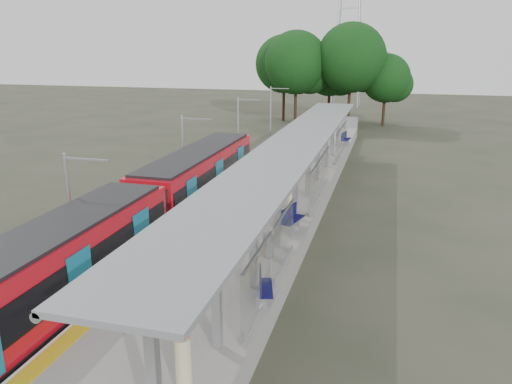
# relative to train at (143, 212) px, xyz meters

# --- Properties ---
(trackbed) EXTENTS (3.00, 70.00, 0.24)m
(trackbed) POSITION_rel_train_xyz_m (-0.00, 10.08, -1.93)
(trackbed) COLOR #59544C
(trackbed) RESTS_ON ground
(platform) EXTENTS (6.00, 50.00, 1.00)m
(platform) POSITION_rel_train_xyz_m (4.50, 10.08, -1.55)
(platform) COLOR gray
(platform) RESTS_ON ground
(tactile_strip) EXTENTS (0.60, 50.00, 0.02)m
(tactile_strip) POSITION_rel_train_xyz_m (1.95, 10.08, -1.04)
(tactile_strip) COLOR gold
(tactile_strip) RESTS_ON platform
(end_fence) EXTENTS (6.00, 0.10, 1.20)m
(end_fence) POSITION_rel_train_xyz_m (4.50, 35.03, -0.45)
(end_fence) COLOR #9EA0A5
(end_fence) RESTS_ON platform
(train) EXTENTS (2.74, 27.60, 3.62)m
(train) POSITION_rel_train_xyz_m (0.00, 0.00, 0.00)
(train) COLOR black
(train) RESTS_ON ground
(canopy) EXTENTS (3.27, 38.00, 3.66)m
(canopy) POSITION_rel_train_xyz_m (6.11, 6.27, 2.15)
(canopy) COLOR #9EA0A5
(canopy) RESTS_ON platform
(tree_cluster) EXTENTS (19.57, 11.67, 12.38)m
(tree_cluster) POSITION_rel_train_xyz_m (2.41, 43.64, 5.33)
(tree_cluster) COLOR #382316
(tree_cluster) RESTS_ON ground
(catenary_masts) EXTENTS (2.08, 48.16, 5.40)m
(catenary_masts) POSITION_rel_train_xyz_m (-1.72, 9.08, 0.86)
(catenary_masts) COLOR #9EA0A5
(catenary_masts) RESTS_ON ground
(bench_near) EXTENTS (0.85, 1.57, 1.03)m
(bench_near) POSITION_rel_train_xyz_m (7.09, -4.76, -0.51)
(bench_near) COLOR #101053
(bench_near) RESTS_ON platform
(bench_mid) EXTENTS (0.93, 1.78, 1.17)m
(bench_mid) POSITION_rel_train_xyz_m (6.65, 2.33, -0.44)
(bench_mid) COLOR #101053
(bench_mid) RESTS_ON platform
(bench_far) EXTENTS (0.81, 1.75, 1.15)m
(bench_far) POSITION_rel_train_xyz_m (7.10, 24.89, -0.45)
(bench_far) COLOR #101053
(bench_far) RESTS_ON platform
(info_pillar_near) EXTENTS (0.42, 0.42, 1.86)m
(info_pillar_near) POSITION_rel_train_xyz_m (6.33, -10.04, -0.25)
(info_pillar_near) COLOR beige
(info_pillar_near) RESTS_ON platform
(info_pillar_far) EXTENTS (0.41, 0.41, 1.82)m
(info_pillar_far) POSITION_rel_train_xyz_m (6.02, 5.36, -0.26)
(info_pillar_far) COLOR beige
(info_pillar_far) RESTS_ON platform
(litter_bin) EXTENTS (0.50, 0.50, 0.99)m
(litter_bin) POSITION_rel_train_xyz_m (6.36, -1.09, -0.56)
(litter_bin) COLOR #9EA0A5
(litter_bin) RESTS_ON platform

